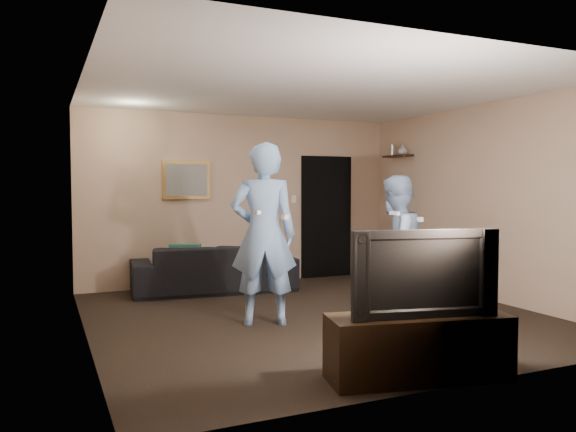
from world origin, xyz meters
name	(u,v)px	position (x,y,z in m)	size (l,w,h in m)	color
ground	(314,315)	(0.00, 0.00, 0.00)	(5.00, 5.00, 0.00)	black
ceiling	(315,90)	(0.00, 0.00, 2.60)	(5.00, 5.00, 0.04)	silver
wall_back	(243,199)	(0.00, 2.50, 1.30)	(5.00, 0.04, 2.60)	tan
wall_front	(465,213)	(0.00, -2.50, 1.30)	(5.00, 0.04, 2.60)	tan
wall_left	(85,207)	(-2.50, 0.00, 1.30)	(0.04, 5.00, 2.60)	tan
wall_right	(483,202)	(2.50, 0.00, 1.30)	(0.04, 5.00, 2.60)	tan
sofa	(214,268)	(-0.64, 1.95, 0.34)	(2.30, 0.90, 0.67)	black
throw_pillow	(185,259)	(-1.05, 1.95, 0.48)	(0.43, 0.14, 0.43)	#1C544B
painting_frame	(186,180)	(-0.90, 2.48, 1.60)	(0.72, 0.05, 0.57)	olive
painting_canvas	(187,180)	(-0.90, 2.45, 1.60)	(0.62, 0.01, 0.47)	slate
doorway	(326,217)	(1.45, 2.47, 1.00)	(0.90, 0.06, 2.00)	black
light_switch	(293,199)	(0.85, 2.48, 1.30)	(0.08, 0.02, 0.12)	silver
wall_shelf	(398,156)	(2.39, 1.80, 1.99)	(0.20, 0.60, 0.03)	black
shelf_vase	(402,150)	(2.39, 1.67, 2.08)	(0.15, 0.15, 0.16)	#AAAAAF
shelf_figurine	(392,150)	(2.39, 1.95, 2.09)	(0.06, 0.06, 0.18)	silver
tv_console	(418,347)	(-0.22, -2.26, 0.25)	(1.42, 0.46, 0.51)	black
television	(419,272)	(-0.22, -2.26, 0.84)	(1.17, 0.15, 0.67)	black
wii_player_left	(264,234)	(-0.69, -0.13, 0.98)	(0.83, 0.68, 1.97)	#7CA7D8
wii_player_right	(395,248)	(0.72, -0.56, 0.81)	(0.96, 0.86, 1.62)	#88A3C6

